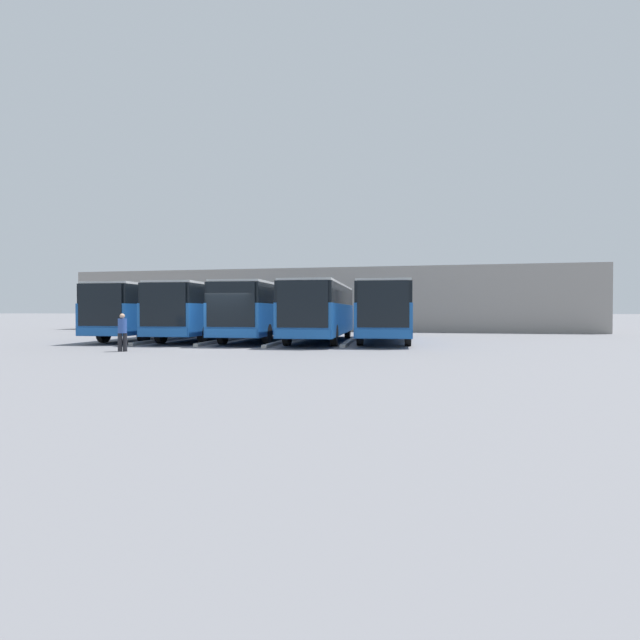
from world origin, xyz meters
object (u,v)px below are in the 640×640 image
object	(u,v)px
bus_0	(385,309)
bus_1	(321,309)
bus_3	(207,310)
bus_4	(155,310)
pedestrian	(122,331)
bus_2	(263,310)

from	to	relation	value
bus_0	bus_1	world-z (taller)	same
bus_0	bus_3	bearing A→B (deg)	-0.15
bus_1	bus_4	size ratio (longest dim) A/B	1.00
pedestrian	bus_3	bearing A→B (deg)	58.26
bus_0	bus_1	distance (m)	3.55
bus_3	bus_1	bearing A→B (deg)	173.95
bus_1	bus_4	world-z (taller)	same
bus_2	bus_4	bearing A→B (deg)	-5.08
bus_0	pedestrian	world-z (taller)	bus_0
bus_3	bus_4	world-z (taller)	same
bus_0	bus_4	size ratio (longest dim) A/B	1.00
bus_1	bus_3	size ratio (longest dim) A/B	1.00
bus_0	bus_2	distance (m)	6.88
bus_0	bus_1	bearing A→B (deg)	11.30
bus_0	pedestrian	bearing A→B (deg)	38.71
bus_2	bus_1	bearing A→B (deg)	172.40
bus_2	pedestrian	size ratio (longest dim) A/B	7.33
bus_2	pedestrian	xyz separation A→B (m)	(3.18, 8.53, -0.92)
bus_2	bus_3	bearing A→B (deg)	-4.51
bus_3	pedestrian	distance (m)	8.61
bus_1	pedestrian	xyz separation A→B (m)	(6.60, 8.32, -0.92)
bus_4	bus_3	bearing A→B (deg)	174.35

